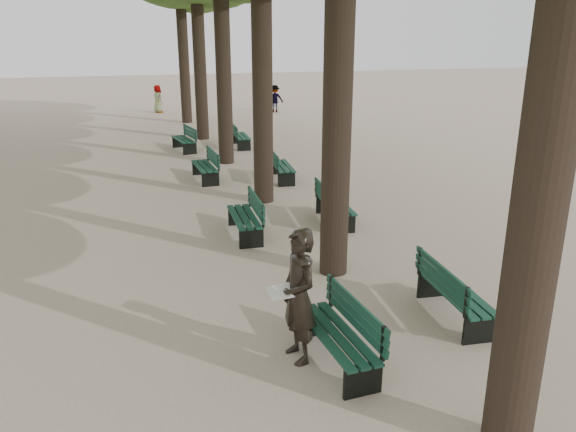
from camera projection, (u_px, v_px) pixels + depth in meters
name	position (u px, v px, depth m)	size (l,w,h in m)	color
ground	(313.00, 371.00, 7.52)	(120.00, 120.00, 0.00)	tan
bench_left_0	(336.00, 345.00, 7.62)	(0.65, 1.82, 0.92)	black
bench_left_1	(245.00, 224.00, 12.49)	(0.68, 1.83, 0.92)	black
bench_left_2	(205.00, 172.00, 17.27)	(0.62, 1.82, 0.92)	black
bench_left_3	(184.00, 144.00, 21.68)	(0.81, 1.86, 0.92)	black
bench_right_0	(454.00, 302.00, 8.84)	(0.75, 1.85, 0.92)	black
bench_right_1	(335.00, 212.00, 13.37)	(0.76, 1.85, 0.92)	black
bench_right_2	(282.00, 172.00, 17.29)	(0.78, 1.85, 0.92)	black
bench_right_3	(241.00, 140.00, 22.39)	(0.69, 1.84, 0.92)	black
man_with_map	(299.00, 296.00, 7.53)	(0.67, 0.80, 1.89)	black
pedestrian_b	(275.00, 99.00, 32.40)	(0.99, 0.31, 1.54)	#262628
pedestrian_d	(158.00, 99.00, 32.20)	(0.76, 0.31, 1.56)	#262628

